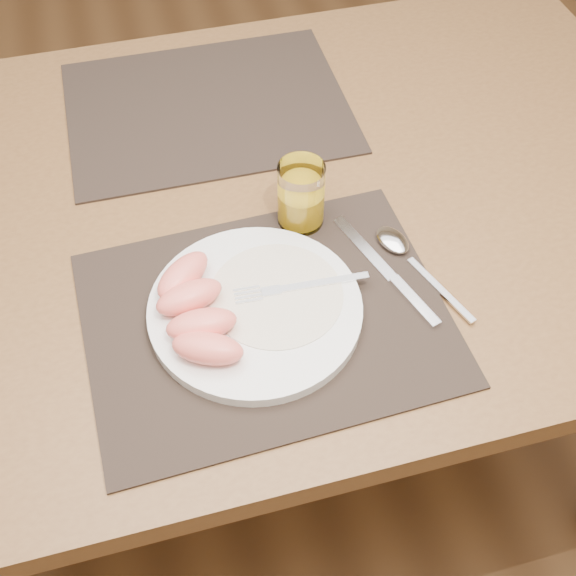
# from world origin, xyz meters

# --- Properties ---
(ground) EXTENTS (5.00, 5.00, 0.00)m
(ground) POSITION_xyz_m (0.00, 0.00, 0.00)
(ground) COLOR brown
(ground) RESTS_ON ground
(table) EXTENTS (1.40, 0.90, 0.75)m
(table) POSITION_xyz_m (0.00, 0.00, 0.67)
(table) COLOR brown
(table) RESTS_ON ground
(placemat_near) EXTENTS (0.46, 0.36, 0.00)m
(placemat_near) POSITION_xyz_m (-0.03, -0.22, 0.75)
(placemat_near) COLOR #2B211B
(placemat_near) RESTS_ON table
(placemat_far) EXTENTS (0.45, 0.36, 0.00)m
(placemat_far) POSITION_xyz_m (-0.02, 0.22, 0.75)
(placemat_far) COLOR #2B211B
(placemat_far) RESTS_ON table
(plate) EXTENTS (0.27, 0.27, 0.02)m
(plate) POSITION_xyz_m (-0.04, -0.21, 0.76)
(plate) COLOR white
(plate) RESTS_ON placemat_near
(plate_dressing) EXTENTS (0.17, 0.17, 0.00)m
(plate_dressing) POSITION_xyz_m (-0.01, -0.20, 0.77)
(plate_dressing) COLOR white
(plate_dressing) RESTS_ON plate
(fork) EXTENTS (0.18, 0.03, 0.00)m
(fork) POSITION_xyz_m (0.01, -0.20, 0.77)
(fork) COLOR silver
(fork) RESTS_ON plate
(knife) EXTENTS (0.08, 0.22, 0.01)m
(knife) POSITION_xyz_m (0.15, -0.20, 0.76)
(knife) COLOR silver
(knife) RESTS_ON placemat_near
(spoon) EXTENTS (0.08, 0.19, 0.01)m
(spoon) POSITION_xyz_m (0.17, -0.16, 0.76)
(spoon) COLOR silver
(spoon) RESTS_ON placemat_near
(juice_glass) EXTENTS (0.06, 0.06, 0.10)m
(juice_glass) POSITION_xyz_m (0.06, -0.07, 0.80)
(juice_glass) COLOR white
(juice_glass) RESTS_ON placemat_near
(grapefruit_wedges) EXTENTS (0.10, 0.20, 0.03)m
(grapefruit_wedges) POSITION_xyz_m (-0.11, -0.21, 0.79)
(grapefruit_wedges) COLOR #FF7B68
(grapefruit_wedges) RESTS_ON plate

